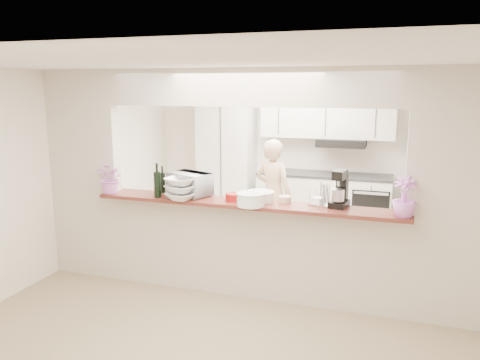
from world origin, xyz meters
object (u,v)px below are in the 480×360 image
at_px(person, 273,195).
at_px(stand_mixer, 340,190).
at_px(refrigerator, 431,186).
at_px(toaster_oven, 189,184).

bearing_deg(person, stand_mixer, 143.24).
distance_m(refrigerator, toaster_oven, 3.80).
bearing_deg(stand_mixer, toaster_oven, -179.56).
relative_size(toaster_oven, stand_mixer, 1.22).
relative_size(stand_mixer, person, 0.24).
height_order(toaster_oven, stand_mixer, stand_mixer).
xyz_separation_m(toaster_oven, person, (0.58, 1.58, -0.43)).
distance_m(toaster_oven, stand_mixer, 1.68).
bearing_deg(person, toaster_oven, 88.05).
bearing_deg(person, refrigerator, -136.56).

